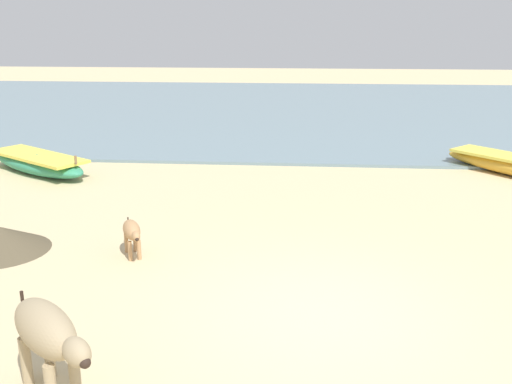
# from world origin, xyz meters

# --- Properties ---
(ground) EXTENTS (80.00, 80.00, 0.00)m
(ground) POSITION_xyz_m (0.00, 0.00, 0.00)
(ground) COLOR #CCB789
(sea_water) EXTENTS (60.00, 20.00, 0.08)m
(sea_water) POSITION_xyz_m (0.00, 18.08, 0.04)
(sea_water) COLOR slate
(sea_water) RESTS_ON ground
(fishing_boat_3) EXTENTS (3.44, 2.71, 0.67)m
(fishing_boat_3) POSITION_xyz_m (-6.96, 6.85, 0.26)
(fishing_boat_3) COLOR #338C66
(fishing_boat_3) RESTS_ON ground
(cow_adult_dun) EXTENTS (1.31, 1.30, 1.03)m
(cow_adult_dun) POSITION_xyz_m (-2.82, -1.92, 0.74)
(cow_adult_dun) COLOR tan
(cow_adult_dun) RESTS_ON ground
(calf_near_tan) EXTENTS (0.55, 0.88, 0.60)m
(calf_near_tan) POSITION_xyz_m (-3.06, 1.77, 0.43)
(calf_near_tan) COLOR tan
(calf_near_tan) RESTS_ON ground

